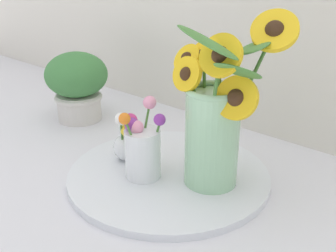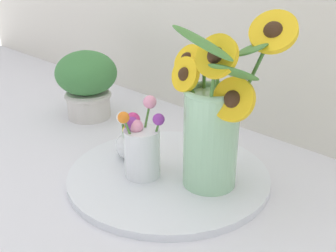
{
  "view_description": "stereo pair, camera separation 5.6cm",
  "coord_description": "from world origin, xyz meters",
  "px_view_note": "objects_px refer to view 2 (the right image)",
  "views": [
    {
      "loc": [
        0.53,
        -0.55,
        0.46
      ],
      "look_at": [
        -0.0,
        0.04,
        0.13
      ],
      "focal_mm": 42.0,
      "sensor_mm": 36.0,
      "label": 1
    },
    {
      "loc": [
        0.57,
        -0.51,
        0.46
      ],
      "look_at": [
        -0.0,
        0.04,
        0.13
      ],
      "focal_mm": 42.0,
      "sensor_mm": 36.0,
      "label": 2
    }
  ],
  "objects_px": {
    "vase_small_center": "(142,148)",
    "potted_plant": "(87,81)",
    "mason_jar_sunflowers": "(214,121)",
    "vase_bulb_right": "(129,138)",
    "serving_tray": "(168,174)"
  },
  "relations": [
    {
      "from": "mason_jar_sunflowers",
      "to": "vase_bulb_right",
      "type": "relative_size",
      "value": 2.89
    },
    {
      "from": "serving_tray",
      "to": "mason_jar_sunflowers",
      "type": "relative_size",
      "value": 1.22
    },
    {
      "from": "vase_bulb_right",
      "to": "serving_tray",
      "type": "bearing_deg",
      "value": 10.96
    },
    {
      "from": "serving_tray",
      "to": "mason_jar_sunflowers",
      "type": "xyz_separation_m",
      "value": [
        0.11,
        0.03,
        0.16
      ]
    },
    {
      "from": "serving_tray",
      "to": "vase_small_center",
      "type": "bearing_deg",
      "value": -117.61
    },
    {
      "from": "vase_small_center",
      "to": "potted_plant",
      "type": "distance_m",
      "value": 0.44
    },
    {
      "from": "vase_bulb_right",
      "to": "vase_small_center",
      "type": "bearing_deg",
      "value": -20.16
    },
    {
      "from": "mason_jar_sunflowers",
      "to": "potted_plant",
      "type": "relative_size",
      "value": 1.77
    },
    {
      "from": "vase_small_center",
      "to": "serving_tray",
      "type": "bearing_deg",
      "value": 62.39
    },
    {
      "from": "serving_tray",
      "to": "vase_small_center",
      "type": "xyz_separation_m",
      "value": [
        -0.03,
        -0.05,
        0.07
      ]
    },
    {
      "from": "mason_jar_sunflowers",
      "to": "vase_small_center",
      "type": "bearing_deg",
      "value": -149.4
    },
    {
      "from": "potted_plant",
      "to": "mason_jar_sunflowers",
      "type": "bearing_deg",
      "value": -6.12
    },
    {
      "from": "vase_small_center",
      "to": "potted_plant",
      "type": "xyz_separation_m",
      "value": [
        -0.42,
        0.14,
        0.04
      ]
    },
    {
      "from": "potted_plant",
      "to": "vase_bulb_right",
      "type": "bearing_deg",
      "value": -17.78
    },
    {
      "from": "serving_tray",
      "to": "potted_plant",
      "type": "xyz_separation_m",
      "value": [
        -0.45,
        0.09,
        0.11
      ]
    }
  ]
}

